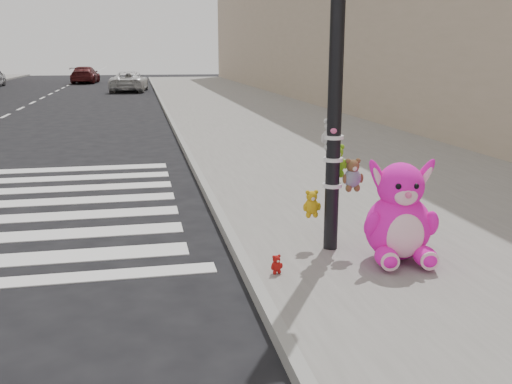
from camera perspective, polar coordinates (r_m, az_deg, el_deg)
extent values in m
plane|color=black|center=(4.83, -16.53, -16.01)|extent=(120.00, 120.00, 0.00)
cube|color=slate|center=(15.06, 6.01, 4.99)|extent=(7.00, 80.00, 0.14)
cube|color=gray|center=(14.41, -7.23, 4.56)|extent=(0.12, 80.00, 0.15)
cylinder|color=black|center=(6.36, 7.99, 11.71)|extent=(0.16, 0.16, 4.00)
cylinder|color=white|center=(6.52, 7.62, 0.67)|extent=(0.22, 0.22, 0.04)
cylinder|color=white|center=(6.46, 7.71, 3.26)|extent=(0.22, 0.22, 0.04)
cylinder|color=white|center=(6.42, 7.78, 5.46)|extent=(0.22, 0.22, 0.04)
ellipsoid|color=#FF15C0|center=(6.14, 12.90, -6.68)|extent=(0.29, 0.42, 0.21)
ellipsoid|color=#FF15C0|center=(6.27, 16.55, -6.49)|extent=(0.29, 0.42, 0.21)
ellipsoid|color=#FF15C0|center=(6.41, 14.01, -3.40)|extent=(0.81, 0.72, 0.73)
ellipsoid|color=#F9BFD1|center=(6.19, 14.69, -4.29)|extent=(0.42, 0.20, 0.48)
sphere|color=#FF15C0|center=(6.29, 14.25, 0.60)|extent=(0.57, 0.57, 0.50)
ellipsoid|color=#FF15C0|center=(6.23, 12.22, 1.23)|extent=(0.36, 0.15, 0.50)
ellipsoid|color=#FF15C0|center=(6.37, 16.19, 1.27)|extent=(0.36, 0.15, 0.50)
imported|color=silver|center=(36.59, -12.55, 10.74)|extent=(2.46, 4.59, 1.22)
imported|color=#501618|center=(47.47, -16.71, 11.16)|extent=(2.11, 4.56, 1.29)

